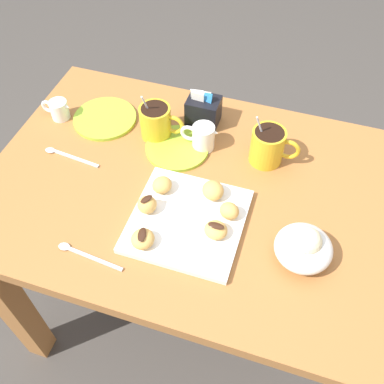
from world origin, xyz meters
The scene contains 22 objects.
ground_plane centered at (0.00, 0.00, 0.00)m, with size 8.00×8.00×0.00m, color #423D38.
dining_table centered at (0.00, 0.00, 0.59)m, with size 1.06×0.73×0.73m.
pastry_plate_square centered at (0.02, -0.11, 0.74)m, with size 0.26×0.26×0.02m, color white.
coffee_mug_mustard_left centered at (-0.15, 0.15, 0.78)m, with size 0.13×0.08×0.14m.
coffee_mug_mustard_right centered at (0.16, 0.15, 0.78)m, with size 0.13×0.09×0.15m.
cream_pitcher_white centered at (-0.02, 0.14, 0.77)m, with size 0.10×0.06×0.07m.
sugar_caddy centered at (-0.05, 0.24, 0.77)m, with size 0.09×0.07×0.11m.
ice_cream_bowl centered at (0.29, -0.12, 0.77)m, with size 0.13×0.13×0.09m.
chocolate_sauce_pitcher centered at (-0.44, 0.13, 0.76)m, with size 0.09×0.05×0.06m.
saucer_lime_left centered at (-0.08, 0.11, 0.73)m, with size 0.17×0.17×0.01m, color #9EC633.
saucer_lime_right centered at (-0.32, 0.16, 0.73)m, with size 0.18×0.18×0.01m, color #9EC633.
loose_spoon_near_saucer centered at (-0.36, 0.00, 0.73)m, with size 0.16×0.03×0.01m.
loose_spoon_by_plate centered at (-0.17, -0.27, 0.73)m, with size 0.16×0.03×0.01m.
beignet_0 centered at (0.06, -0.02, 0.77)m, with size 0.05×0.06×0.04m, color #DBA351.
beignet_1 centered at (0.10, -0.13, 0.76)m, with size 0.05×0.05×0.03m, color #DBA351.
chocolate_drizzle_1 centered at (0.10, -0.13, 0.78)m, with size 0.04×0.02×0.01m, color #381E11.
beignet_2 centered at (0.11, -0.07, 0.76)m, with size 0.04×0.05×0.04m, color #DBA351.
beignet_3 centered at (-0.08, -0.11, 0.77)m, with size 0.05×0.05×0.04m, color #DBA351.
chocolate_drizzle_3 centered at (-0.08, -0.11, 0.79)m, with size 0.03×0.02×0.01m, color #381E11.
beignet_4 centered at (-0.06, -0.04, 0.76)m, with size 0.05×0.05×0.03m, color #DBA351.
beignet_5 centered at (-0.05, -0.20, 0.76)m, with size 0.05×0.05×0.03m, color #DBA351.
chocolate_drizzle_5 centered at (-0.05, -0.20, 0.78)m, with size 0.04×0.02×0.01m, color #381E11.
Camera 1 is at (0.21, -0.67, 1.58)m, focal length 40.90 mm.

